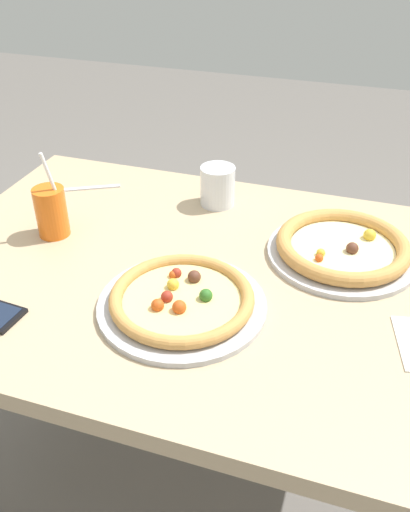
{
  "coord_description": "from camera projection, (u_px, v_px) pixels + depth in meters",
  "views": [
    {
      "loc": [
        0.32,
        -0.91,
        1.43
      ],
      "look_at": [
        0.01,
        0.01,
        0.78
      ],
      "focal_mm": 38.79,
      "sensor_mm": 36.0,
      "label": 1
    }
  ],
  "objects": [
    {
      "name": "water_cup_clear",
      "position": [
        218.0,
        186.0,
        1.4
      ],
      "size": [
        0.09,
        0.09,
        0.1
      ],
      "color": "silver",
      "rests_on": "dining_table"
    },
    {
      "name": "ground_plane",
      "position": [
        200.0,
        480.0,
        1.6
      ],
      "size": [
        8.0,
        8.0,
        0.0
      ],
      "primitive_type": "plane",
      "color": "#66605B"
    },
    {
      "name": "drink_cup_colored",
      "position": [
        51.0,
        212.0,
        1.27
      ],
      "size": [
        0.07,
        0.07,
        0.21
      ],
      "color": "orange",
      "rests_on": "dining_table"
    },
    {
      "name": "dining_table",
      "position": [
        198.0,
        310.0,
        1.25
      ],
      "size": [
        1.22,
        0.86,
        0.75
      ],
      "color": "tan",
      "rests_on": "ground"
    },
    {
      "name": "pizza_near",
      "position": [
        182.0,
        300.0,
        1.06
      ],
      "size": [
        0.33,
        0.33,
        0.04
      ],
      "color": "#B7B7BC",
      "rests_on": "dining_table"
    },
    {
      "name": "fork",
      "position": [
        78.0,
        189.0,
        1.49
      ],
      "size": [
        0.19,
        0.11,
        0.0
      ],
      "color": "silver",
      "rests_on": "dining_table"
    },
    {
      "name": "pizza_far",
      "position": [
        343.0,
        248.0,
        1.21
      ],
      "size": [
        0.33,
        0.33,
        0.04
      ],
      "color": "#B7B7BC",
      "rests_on": "dining_table"
    }
  ]
}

